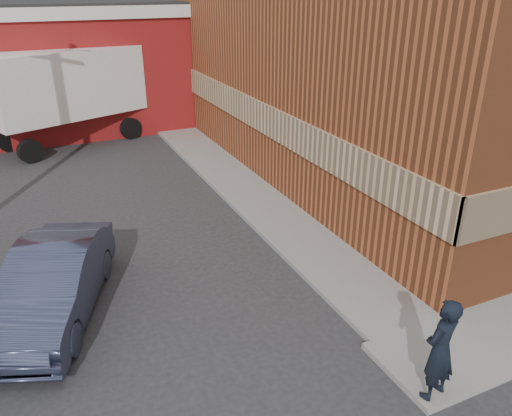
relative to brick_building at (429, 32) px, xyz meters
name	(u,v)px	position (x,y,z in m)	size (l,w,h in m)	color
ground	(382,341)	(-8.50, -9.00, -4.68)	(90.00, 90.00, 0.00)	#28282B
brick_building	(429,32)	(0.00, 0.00, 0.00)	(14.25, 18.25, 9.36)	brown
sidewalk_west	(235,181)	(-7.90, 0.00, -4.62)	(1.80, 18.00, 0.12)	gray
warehouse	(8,67)	(-14.50, 11.00, -1.87)	(16.30, 8.30, 5.60)	maroon
man	(440,350)	(-8.70, -10.55, -3.63)	(0.68, 0.45, 1.86)	black
sedan	(53,284)	(-14.16, -5.43, -3.94)	(1.58, 4.53, 1.49)	#333A56
box_truck	(82,89)	(-11.78, 7.28, -2.41)	(8.29, 5.12, 3.94)	white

